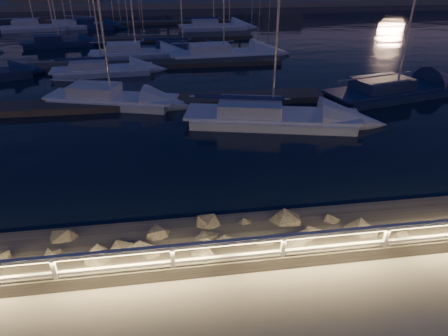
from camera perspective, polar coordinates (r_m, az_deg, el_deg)
The scene contains 18 objects.
ground at distance 11.35m, azimuth -12.37°, elevation -15.38°, with size 400.00×400.00×0.00m, color gray.
harbor_water at distance 40.44m, azimuth -10.08°, elevation 15.29°, with size 400.00×440.00×0.60m.
guard_rail at distance 10.84m, azimuth -13.16°, elevation -12.42°, with size 44.11×0.12×1.06m.
riprap at distance 12.61m, azimuth -0.37°, elevation -10.70°, with size 21.60×2.65×1.38m.
floating_docks at distance 41.58m, azimuth -10.12°, elevation 16.43°, with size 22.00×36.00×0.40m.
far_shore at distance 82.66m, azimuth -9.88°, elevation 22.55°, with size 160.00×14.00×5.20m.
sailboat_b at distance 26.31m, azimuth -16.23°, elevation 9.62°, with size 8.40×4.62×13.81m.
sailboat_c at distance 33.70m, azimuth -17.29°, elevation 13.33°, with size 7.92×2.91×13.17m.
sailboat_d at distance 22.44m, azimuth 6.20°, elevation 7.47°, with size 9.90×4.95×16.13m.
sailboat_f at distance 39.01m, azimuth -12.79°, elevation 15.83°, with size 8.37×2.80×14.09m.
sailboat_g at distance 40.10m, azimuth -6.20°, elevation 16.60°, with size 8.28×3.28×13.69m.
sailboat_h at distance 29.15m, azimuth 22.99°, elevation 10.31°, with size 10.39×5.25×16.93m.
sailboat_i at distance 57.47m, azimuth -18.53°, elevation 18.88°, with size 7.67×4.32×12.68m.
sailboat_j at distance 46.38m, azimuth -22.67°, elevation 16.26°, with size 7.51×2.94×12.47m.
sailboat_k at distance 53.47m, azimuth -1.74°, elevation 19.62°, with size 8.89×2.85×14.97m.
sailboat_l at distance 37.76m, azimuth -0.45°, elevation 16.10°, with size 10.04×3.63×16.65m.
sailboat_m at distance 57.73m, azimuth -25.63°, elevation 17.72°, with size 8.19×3.42×13.62m.
sailboat_n at distance 57.46m, azimuth -20.81°, elevation 18.48°, with size 6.89×3.18×11.34m.
Camera 1 is at (1.17, -8.27, 7.68)m, focal length 32.00 mm.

